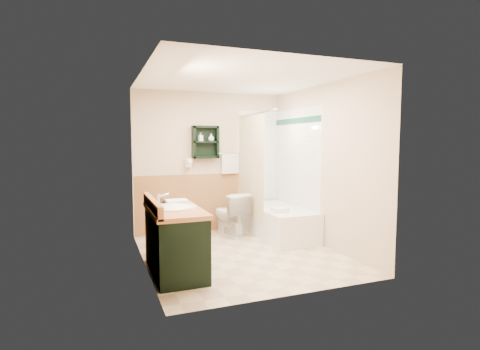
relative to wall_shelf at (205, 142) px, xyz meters
name	(u,v)px	position (x,y,z in m)	size (l,w,h in m)	color
floor	(241,254)	(0.10, -1.41, -1.55)	(3.00, 3.00, 0.00)	beige
back_wall	(209,162)	(0.10, 0.11, -0.35)	(2.60, 0.04, 2.40)	beige
left_wall	(141,171)	(-1.22, -1.41, -0.35)	(0.04, 3.00, 2.40)	beige
right_wall	(323,166)	(1.42, -1.41, -0.35)	(0.04, 3.00, 2.40)	beige
ceiling	(241,77)	(0.10, -1.41, 0.87)	(2.60, 3.00, 0.04)	white
wainscot_left	(146,226)	(-1.19, -1.41, -1.05)	(2.98, 2.98, 1.00)	#B37A48
wainscot_back	(210,202)	(0.10, 0.08, -1.05)	(2.58, 2.58, 1.00)	#B37A48
mirror_frame	(151,147)	(-1.17, -1.96, -0.05)	(1.30, 1.30, 1.00)	olive
mirror_glass	(152,147)	(-1.17, -1.96, -0.05)	(1.20, 1.20, 0.90)	white
tile_right	(296,172)	(1.38, -0.66, -0.50)	(1.50, 1.50, 2.10)	white
tile_back	(264,169)	(1.13, 0.07, -0.50)	(0.95, 0.95, 2.10)	white
tile_accent	(296,121)	(1.37, -0.66, 0.35)	(1.50, 1.50, 0.10)	#144634
wall_shelf	(205,142)	(0.00, 0.00, 0.00)	(0.45, 0.15, 0.55)	black
hair_dryer	(188,163)	(-0.30, 0.02, -0.35)	(0.10, 0.24, 0.18)	white
towel_bar	(230,154)	(0.45, 0.04, -0.20)	(0.40, 0.06, 0.40)	silver
curtain_rod	(255,114)	(0.63, -0.66, 0.45)	(0.03, 0.03, 1.60)	silver
shower_curtain	(251,166)	(0.63, -0.48, -0.40)	(1.05, 1.05, 1.70)	beige
vanity	(175,240)	(-0.89, -1.80, -1.16)	(0.59, 1.22, 0.78)	black
bathtub	(279,222)	(1.03, -0.74, -1.31)	(0.72, 1.50, 0.48)	white
toilet	(230,214)	(0.30, -0.37, -1.20)	(0.40, 0.72, 0.71)	white
counter_towel	(177,201)	(-0.79, -1.44, -0.75)	(0.27, 0.21, 0.04)	silver
vanity_book	(154,193)	(-1.06, -1.32, -0.65)	(0.18, 0.02, 0.25)	black
tub_towel	(280,210)	(0.85, -1.12, -1.03)	(0.22, 0.18, 0.07)	silver
soap_bottle_a	(200,139)	(-0.09, -0.01, 0.05)	(0.07, 0.15, 0.07)	white
soap_bottle_b	(211,138)	(0.10, -0.01, 0.06)	(0.10, 0.13, 0.10)	white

